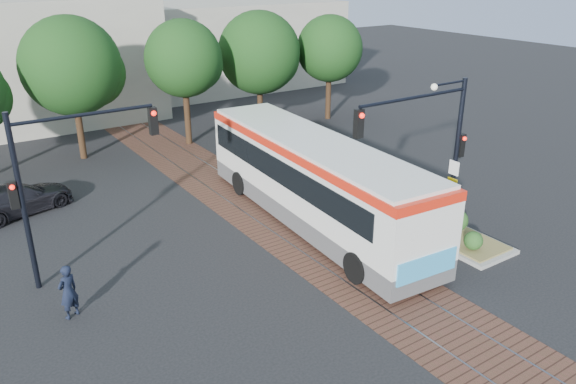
% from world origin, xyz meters
% --- Properties ---
extents(ground, '(120.00, 120.00, 0.00)m').
position_xyz_m(ground, '(0.00, 0.00, 0.00)').
color(ground, black).
rests_on(ground, ground).
extents(trackbed, '(3.60, 40.00, 0.02)m').
position_xyz_m(trackbed, '(0.00, 4.00, 0.01)').
color(trackbed, '#512F25').
rests_on(trackbed, ground).
extents(tree_row, '(26.40, 5.60, 7.67)m').
position_xyz_m(tree_row, '(1.21, 16.42, 4.85)').
color(tree_row, '#382314').
rests_on(tree_row, ground).
extents(warehouses, '(40.00, 13.00, 8.00)m').
position_xyz_m(warehouses, '(-0.53, 28.75, 3.81)').
color(warehouses, '#ADA899').
rests_on(warehouses, ground).
extents(city_bus, '(3.73, 13.57, 3.59)m').
position_xyz_m(city_bus, '(1.17, 3.06, 2.00)').
color(city_bus, '#4B4B4D').
rests_on(city_bus, ground).
extents(traffic_island, '(2.20, 5.20, 1.13)m').
position_xyz_m(traffic_island, '(4.82, -0.90, 0.33)').
color(traffic_island, gray).
rests_on(traffic_island, ground).
extents(signal_pole_main, '(5.49, 0.46, 6.00)m').
position_xyz_m(signal_pole_main, '(3.86, -0.81, 4.16)').
color(signal_pole_main, black).
rests_on(signal_pole_main, ground).
extents(signal_pole_left, '(4.99, 0.34, 6.00)m').
position_xyz_m(signal_pole_left, '(-8.37, 4.00, 3.86)').
color(signal_pole_left, black).
rests_on(signal_pole_left, ground).
extents(officer, '(0.76, 0.65, 1.77)m').
position_xyz_m(officer, '(-9.01, 1.64, 0.89)').
color(officer, black).
rests_on(officer, ground).
extents(parked_car, '(4.97, 3.16, 1.34)m').
position_xyz_m(parked_car, '(-8.86, 10.81, 0.67)').
color(parked_car, black).
rests_on(parked_car, ground).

